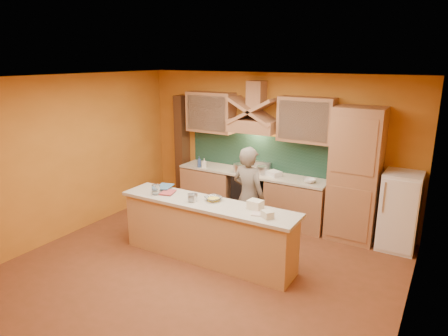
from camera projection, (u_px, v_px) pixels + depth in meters
The scene contains 36 objects.
floor at pixel (203, 268), 6.00m from camera, with size 5.50×5.00×0.01m, color brown.
ceiling at pixel (200, 78), 5.25m from camera, with size 5.50×5.00×0.01m, color white.
wall_back at pixel (273, 147), 7.71m from camera, with size 5.50×0.02×2.80m, color orange.
wall_front at pixel (46, 251), 3.55m from camera, with size 5.50×0.02×2.80m, color orange.
wall_left at pixel (70, 156), 6.97m from camera, with size 0.02×5.00×2.80m, color orange.
wall_right at pixel (414, 218), 4.29m from camera, with size 0.02×5.00×2.80m, color orange.
base_cabinet_left at pixel (210, 188), 8.33m from camera, with size 1.10×0.60×0.86m, color #AD754F.
base_cabinet_right at pixel (297, 205), 7.40m from camera, with size 1.10×0.60×0.86m, color #AD754F.
counter_top at pixel (251, 173), 7.74m from camera, with size 3.00×0.62×0.04m, color beige.
stove at pixel (251, 195), 7.86m from camera, with size 0.60×0.58×0.90m, color black.
backsplash at pixel (258, 153), 7.88m from camera, with size 3.00×0.03×0.70m, color #18362A.
range_hood at pixel (253, 126), 7.53m from camera, with size 0.92×0.50×0.24m, color #AD754F.
hood_chimney at pixel (256, 94), 7.46m from camera, with size 0.30×0.30×0.50m, color #AD754F.
upper_cabinet_left at pixel (211, 112), 8.03m from camera, with size 1.00×0.35×0.80m, color #AD754F.
upper_cabinet_right at pixel (306, 120), 7.06m from camera, with size 1.00×0.35×0.80m, color #AD754F.
pantry_column at pixel (355, 175), 6.72m from camera, with size 0.80×0.60×2.30m, color #AD754F.
fridge at pixel (400, 211), 6.49m from camera, with size 0.58×0.60×1.30m, color white.
trim_column_left at pixel (182, 149), 8.65m from camera, with size 0.20×0.30×2.30m, color #472816.
island_body at pixel (207, 233), 6.18m from camera, with size 2.80×0.55×0.88m, color tan.
island_top at pixel (207, 204), 6.06m from camera, with size 2.90×0.62×0.05m, color beige.
person at pixel (249, 196), 6.59m from camera, with size 0.62×0.40×1.69m, color #70665B.
pot_large at pixel (240, 169), 7.72m from camera, with size 0.26×0.26×0.16m, color silver.
pot_small at pixel (262, 171), 7.61m from camera, with size 0.22×0.22×0.14m, color #B3B3BA.
soap_bottle_a at pixel (204, 163), 8.03m from camera, with size 0.08×0.08×0.18m, color white.
soap_bottle_b at pixel (199, 162), 8.05m from camera, with size 0.09×0.09×0.22m, color #324C8A.
bowl_back at pixel (309, 181), 7.07m from camera, with size 0.22×0.22×0.07m, color white.
dish_rack at pixel (274, 173), 7.48m from camera, with size 0.25×0.20×0.09m, color white.
book_lower at pixel (162, 192), 6.47m from camera, with size 0.21×0.28×0.03m, color #B44041.
book_upper at pixel (158, 186), 6.70m from camera, with size 0.24×0.32×0.02m, color teal.
jar_large at pixel (156, 190), 6.38m from camera, with size 0.13×0.13×0.16m, color silver.
jar_small at pixel (191, 198), 6.05m from camera, with size 0.11×0.11×0.13m, color white.
kitchen_scale at pixel (193, 198), 6.08m from camera, with size 0.11×0.11×0.09m, color white.
mixing_bowl at pixel (213, 199), 6.11m from camera, with size 0.25×0.25×0.06m, color white.
cloth at pixel (260, 214), 5.58m from camera, with size 0.23×0.17×0.02m, color beige.
grocery_bag_a at pixel (255, 205), 5.76m from camera, with size 0.21×0.16×0.13m, color beige.
grocery_bag_b at pixel (267, 214), 5.45m from camera, with size 0.16×0.12×0.10m, color beige.
Camera 1 is at (3.00, -4.48, 3.06)m, focal length 32.00 mm.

